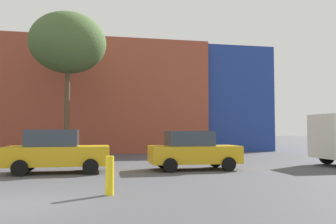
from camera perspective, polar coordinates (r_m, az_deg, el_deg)
ground_plane at (r=9.97m, az=-24.56°, el=-13.54°), size 200.00×200.00×0.00m
building_backdrop at (r=33.91m, az=-15.18°, el=2.03°), size 35.76×10.55×11.49m
parked_car_2 at (r=16.40m, az=-17.57°, el=-6.09°), size 4.39×2.15×1.90m
parked_car_3 at (r=16.90m, az=4.07°, el=-6.22°), size 4.26×2.09×1.85m
bare_tree_0 at (r=24.94m, az=-15.91°, el=10.64°), size 5.08×5.08×9.77m
bollard_yellow_2 at (r=10.49m, az=-9.43°, el=-10.12°), size 0.24×0.24×1.12m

